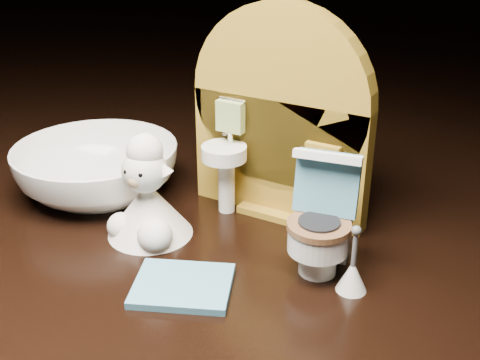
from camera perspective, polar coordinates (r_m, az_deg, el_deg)
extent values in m
cube|color=black|center=(0.42, -0.59, -12.56)|extent=(2.50, 2.50, 0.10)
cube|color=olive|center=(0.42, 3.77, 2.20)|extent=(0.13, 0.02, 0.09)
cylinder|color=olive|center=(0.41, 3.94, 7.73)|extent=(0.13, 0.02, 0.13)
cube|color=olive|center=(0.44, 3.62, -2.63)|extent=(0.05, 0.04, 0.01)
cylinder|color=white|center=(0.43, -1.28, -0.31)|extent=(0.01, 0.01, 0.04)
cylinder|color=white|center=(0.42, -1.52, 2.60)|extent=(0.03, 0.03, 0.01)
cylinder|color=silver|center=(0.42, -0.91, 4.26)|extent=(0.00, 0.00, 0.01)
cube|color=#94AF62|center=(0.42, -0.92, 6.04)|extent=(0.02, 0.01, 0.02)
cube|color=olive|center=(0.40, 7.80, 1.87)|extent=(0.02, 0.01, 0.02)
cylinder|color=#F8E9CE|center=(0.40, 7.42, 0.78)|extent=(0.02, 0.02, 0.02)
cylinder|color=white|center=(0.37, 7.38, -7.51)|extent=(0.02, 0.02, 0.02)
cylinder|color=white|center=(0.36, 7.42, -5.58)|extent=(0.04, 0.04, 0.02)
cylinder|color=brown|center=(0.36, 7.50, -4.32)|extent=(0.04, 0.04, 0.00)
cube|color=white|center=(0.38, 8.19, -4.14)|extent=(0.03, 0.02, 0.05)
cube|color=teal|center=(0.36, 8.25, -0.31)|extent=(0.04, 0.02, 0.04)
cube|color=white|center=(0.35, 8.31, 2.19)|extent=(0.04, 0.01, 0.01)
cylinder|color=#B1C03F|center=(0.37, 9.78, -0.45)|extent=(0.01, 0.01, 0.01)
cube|color=teal|center=(0.36, -5.46, -9.94)|extent=(0.07, 0.07, 0.00)
cone|color=white|center=(0.36, 10.58, -8.91)|extent=(0.02, 0.02, 0.02)
cylinder|color=#59595B|center=(0.35, 10.82, -6.45)|extent=(0.00, 0.00, 0.02)
sphere|color=#59595B|center=(0.34, 10.98, -4.72)|extent=(0.01, 0.01, 0.01)
cone|color=silver|center=(0.41, -8.63, -2.68)|extent=(0.06, 0.06, 0.04)
sphere|color=silver|center=(0.40, -8.08, -5.25)|extent=(0.02, 0.02, 0.02)
sphere|color=silver|center=(0.41, -11.19, -4.34)|extent=(0.02, 0.02, 0.02)
sphere|color=silver|center=(0.40, -9.05, 0.91)|extent=(0.03, 0.03, 0.03)
sphere|color=tan|center=(0.39, -9.86, -0.07)|extent=(0.01, 0.01, 0.01)
sphere|color=silver|center=(0.39, -9.02, 2.68)|extent=(0.02, 0.02, 0.02)
cone|color=silver|center=(0.40, -10.56, 1.84)|extent=(0.01, 0.01, 0.01)
cone|color=silver|center=(0.39, -7.26, 1.19)|extent=(0.01, 0.01, 0.01)
sphere|color=black|center=(0.39, -10.70, 0.75)|extent=(0.00, 0.00, 0.00)
sphere|color=black|center=(0.38, -9.39, 0.48)|extent=(0.00, 0.00, 0.00)
imported|color=white|center=(0.47, -13.40, 0.92)|extent=(0.16, 0.16, 0.04)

